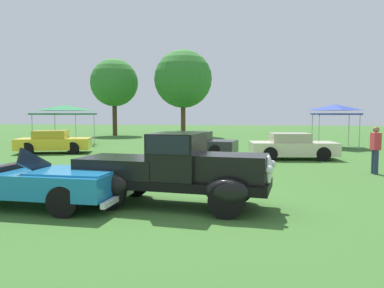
{
  "coord_description": "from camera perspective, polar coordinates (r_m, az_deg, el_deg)",
  "views": [
    {
      "loc": [
        1.27,
        -8.62,
        2.15
      ],
      "look_at": [
        -0.17,
        1.9,
        1.28
      ],
      "focal_mm": 35.27,
      "sensor_mm": 36.0,
      "label": 1
    }
  ],
  "objects": [
    {
      "name": "ground_plane",
      "position": [
        8.97,
        -0.56,
        -9.18
      ],
      "size": [
        120.0,
        120.0,
        0.0
      ],
      "primitive_type": "plane",
      "color": "#386628"
    },
    {
      "name": "feature_pickup_truck",
      "position": [
        8.73,
        -2.71,
        -3.76
      ],
      "size": [
        4.66,
        2.29,
        1.7
      ],
      "color": "black",
      "rests_on": "ground_plane"
    },
    {
      "name": "neighbor_convertible",
      "position": [
        9.56,
        -23.27,
        -5.15
      ],
      "size": [
        4.68,
        2.0,
        1.4
      ],
      "color": "#1E7AB7",
      "rests_on": "ground_plane"
    },
    {
      "name": "show_car_yellow",
      "position": [
        21.72,
        -20.23,
        0.29
      ],
      "size": [
        4.12,
        2.62,
        1.22
      ],
      "color": "yellow",
      "rests_on": "ground_plane"
    },
    {
      "name": "show_car_charcoal",
      "position": [
        19.12,
        0.28,
        0.02
      ],
      "size": [
        4.41,
        2.36,
        1.22
      ],
      "color": "#28282D",
      "rests_on": "ground_plane"
    },
    {
      "name": "show_car_cream",
      "position": [
        18.28,
        14.94,
        -0.35
      ],
      "size": [
        4.1,
        2.08,
        1.22
      ],
      "color": "beige",
      "rests_on": "ground_plane"
    },
    {
      "name": "spectator_by_row",
      "position": [
        14.8,
        25.99,
        -0.59
      ],
      "size": [
        0.27,
        0.41,
        1.69
      ],
      "color": "#283351",
      "rests_on": "ground_plane"
    },
    {
      "name": "canopy_tent_left_field",
      "position": [
        27.17,
        -18.76,
        5.0
      ],
      "size": [
        3.32,
        3.32,
        2.71
      ],
      "color": "#B7B7BC",
      "rests_on": "ground_plane"
    },
    {
      "name": "canopy_tent_center_field",
      "position": [
        25.43,
        20.84,
        4.98
      ],
      "size": [
        2.6,
        2.6,
        2.71
      ],
      "color": "#B7B7BC",
      "rests_on": "ground_plane"
    },
    {
      "name": "treeline_far_left",
      "position": [
        37.64,
        -11.69,
        9.04
      ],
      "size": [
        4.58,
        4.58,
        7.4
      ],
      "color": "#47331E",
      "rests_on": "ground_plane"
    },
    {
      "name": "treeline_mid_left",
      "position": [
        35.74,
        -1.36,
        9.79
      ],
      "size": [
        5.4,
        5.4,
        8.06
      ],
      "color": "brown",
      "rests_on": "ground_plane"
    }
  ]
}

